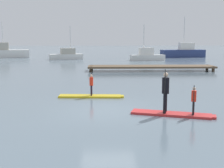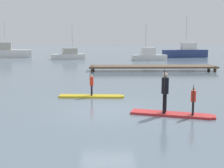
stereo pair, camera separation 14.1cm
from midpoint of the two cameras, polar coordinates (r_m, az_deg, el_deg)
name	(u,v)px [view 1 (the left image)]	position (r m, az deg, el deg)	size (l,w,h in m)	color
ground_plane	(108,110)	(14.02, -0.96, -4.90)	(240.00, 240.00, 0.00)	slate
paddleboard_near	(91,96)	(17.16, -4.09, -2.26)	(3.63, 0.90, 0.10)	gold
paddler_child_solo	(91,84)	(17.05, -4.07, 0.07)	(0.22, 0.40, 1.28)	black
paddleboard_far	(173,114)	(13.39, 10.85, -5.48)	(3.54, 1.72, 0.10)	red
paddler_adult	(165,90)	(13.21, 9.57, -1.03)	(0.38, 0.52, 1.87)	black
paddler_child_front	(194,99)	(13.18, 14.60, -2.72)	(0.26, 0.39, 1.25)	black
fishing_boat_white_large	(1,52)	(54.64, -19.98, 5.54)	(9.25, 4.51, 5.81)	silver
fishing_boat_green_midground	(183,52)	(53.61, 13.01, 5.75)	(7.74, 3.18, 6.77)	navy
motor_boat_small_navy	(67,55)	(48.05, -8.48, 5.34)	(5.26, 3.04, 5.08)	silver
trawler_grey_distant	(147,56)	(45.57, 6.44, 5.24)	(5.27, 2.30, 5.19)	silver
floating_dock	(151,67)	(31.01, 7.10, 3.20)	(12.54, 2.41, 0.51)	brown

